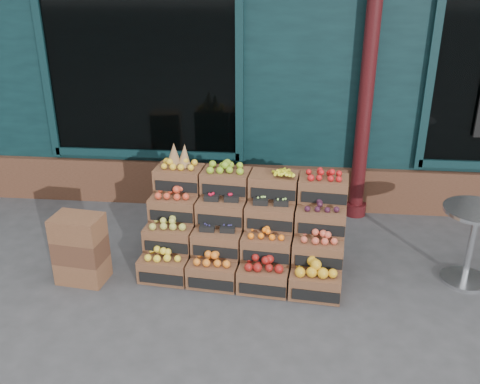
{
  "coord_description": "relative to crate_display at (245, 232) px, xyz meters",
  "views": [
    {
      "loc": [
        0.31,
        -4.45,
        3.14
      ],
      "look_at": [
        -0.2,
        0.7,
        0.85
      ],
      "focal_mm": 40.0,
      "sensor_mm": 36.0,
      "label": 1
    }
  ],
  "objects": [
    {
      "name": "shop_facade",
      "position": [
        0.14,
        4.48,
        1.99
      ],
      "size": [
        12.0,
        6.24,
        4.8
      ],
      "color": "black",
      "rests_on": "ground"
    },
    {
      "name": "ground",
      "position": [
        0.14,
        -0.63,
        -0.4
      ],
      "size": [
        60.0,
        60.0,
        0.0
      ],
      "primitive_type": "plane",
      "color": "#3A3A3C",
      "rests_on": "ground"
    },
    {
      "name": "shopkeeper",
      "position": [
        -1.41,
        2.18,
        0.59
      ],
      "size": [
        0.85,
        0.7,
        1.99
      ],
      "primitive_type": "imported",
      "rotation": [
        0.0,
        0.0,
        3.51
      ],
      "color": "#1A5D2C",
      "rests_on": "ground"
    },
    {
      "name": "crate_display",
      "position": [
        0.0,
        0.0,
        0.0
      ],
      "size": [
        2.17,
        1.2,
        1.31
      ],
      "rotation": [
        0.0,
        0.0,
        -0.09
      ],
      "color": "brown",
      "rests_on": "ground"
    },
    {
      "name": "spare_crates",
      "position": [
        -1.67,
        -0.46,
        -0.03
      ],
      "size": [
        0.53,
        0.4,
        0.74
      ],
      "rotation": [
        0.0,
        0.0,
        -0.12
      ],
      "color": "brown",
      "rests_on": "ground"
    },
    {
      "name": "bistro_table",
      "position": [
        2.33,
        -0.09,
        0.12
      ],
      "size": [
        0.67,
        0.67,
        0.84
      ],
      "rotation": [
        0.0,
        0.0,
        -0.28
      ],
      "color": "#B5B8BC",
      "rests_on": "ground"
    }
  ]
}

